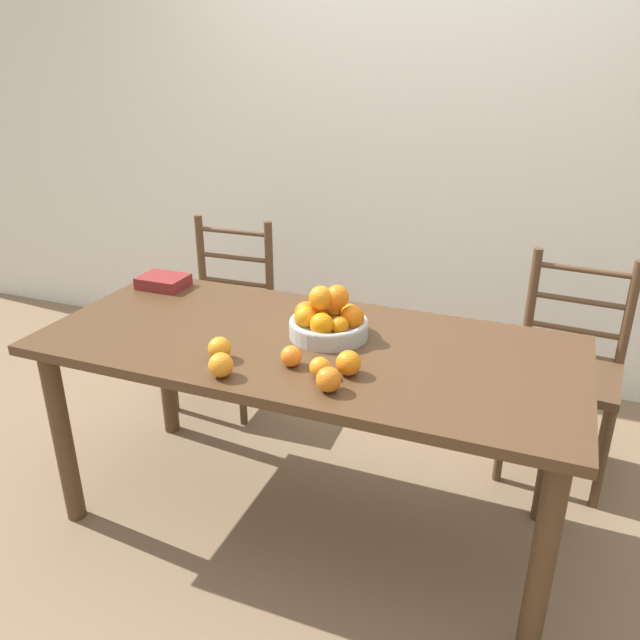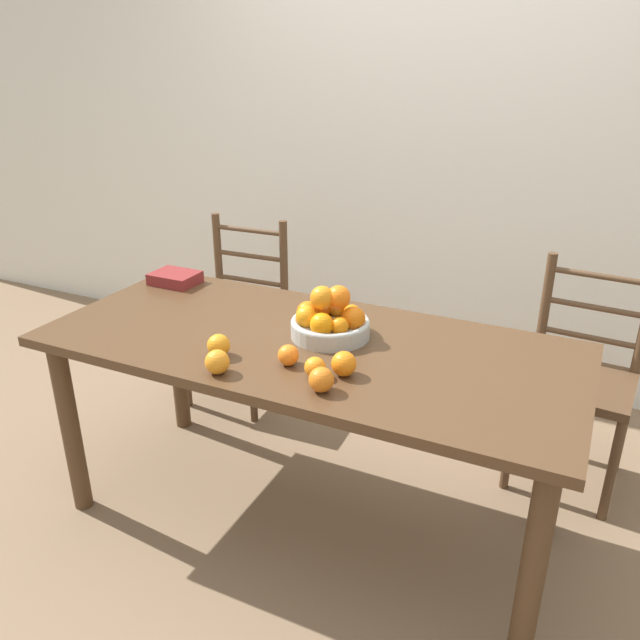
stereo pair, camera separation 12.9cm
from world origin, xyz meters
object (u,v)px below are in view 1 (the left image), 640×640
(orange_loose_1, at_px, (320,368))
(orange_loose_3, at_px, (220,348))
(orange_loose_0, at_px, (349,363))
(orange_loose_2, at_px, (221,365))
(orange_loose_4, at_px, (291,356))
(orange_loose_5, at_px, (329,380))
(chair_left, at_px, (225,317))
(fruit_bowl, at_px, (328,319))
(chair_right, at_px, (566,372))
(book_stack, at_px, (163,282))

(orange_loose_1, distance_m, orange_loose_3, 0.34)
(orange_loose_0, xyz_separation_m, orange_loose_2, (-0.35, -0.15, -0.00))
(orange_loose_4, relative_size, orange_loose_5, 0.90)
(orange_loose_4, height_order, chair_left, chair_left)
(orange_loose_4, bearing_deg, orange_loose_5, -32.79)
(orange_loose_1, xyz_separation_m, orange_loose_4, (-0.11, 0.04, 0.00))
(chair_left, bearing_deg, fruit_bowl, -41.35)
(orange_loose_4, xyz_separation_m, chair_left, (-0.77, 0.90, -0.34))
(orange_loose_5, xyz_separation_m, chair_left, (-0.94, 1.01, -0.34))
(orange_loose_4, bearing_deg, orange_loose_3, -170.13)
(orange_loose_1, height_order, orange_loose_5, orange_loose_5)
(orange_loose_4, height_order, orange_loose_5, orange_loose_5)
(orange_loose_5, bearing_deg, fruit_bowl, 111.15)
(chair_right, distance_m, book_stack, 1.71)
(fruit_bowl, height_order, orange_loose_0, fruit_bowl)
(orange_loose_5, bearing_deg, orange_loose_3, 170.64)
(orange_loose_1, relative_size, orange_loose_2, 0.85)
(book_stack, bearing_deg, orange_loose_2, -44.01)
(orange_loose_1, distance_m, orange_loose_5, 0.09)
(orange_loose_4, bearing_deg, orange_loose_2, -139.97)
(orange_loose_1, height_order, chair_right, chair_right)
(chair_left, distance_m, chair_right, 1.60)
(orange_loose_0, distance_m, orange_loose_4, 0.18)
(chair_left, bearing_deg, orange_loose_4, -51.68)
(orange_loose_1, distance_m, orange_loose_4, 0.12)
(book_stack, bearing_deg, fruit_bowl, -14.10)
(orange_loose_2, distance_m, orange_loose_5, 0.34)
(orange_loose_2, relative_size, orange_loose_5, 1.02)
(orange_loose_3, distance_m, orange_loose_5, 0.40)
(fruit_bowl, height_order, orange_loose_3, fruit_bowl)
(fruit_bowl, height_order, orange_loose_1, fruit_bowl)
(orange_loose_0, height_order, chair_right, chair_right)
(fruit_bowl, relative_size, book_stack, 1.43)
(orange_loose_3, xyz_separation_m, chair_right, (1.06, 0.94, -0.34))
(chair_left, distance_m, book_stack, 0.55)
(orange_loose_1, bearing_deg, chair_right, 52.48)
(orange_loose_5, bearing_deg, orange_loose_1, 127.99)
(chair_right, bearing_deg, orange_loose_5, -118.83)
(orange_loose_4, relative_size, chair_left, 0.07)
(chair_right, bearing_deg, orange_loose_3, -133.82)
(orange_loose_3, bearing_deg, orange_loose_2, -57.99)
(chair_left, height_order, book_stack, chair_left)
(orange_loose_4, bearing_deg, chair_left, 130.60)
(chair_right, bearing_deg, orange_loose_0, -121.34)
(orange_loose_1, xyz_separation_m, orange_loose_5, (0.05, -0.07, 0.00))
(fruit_bowl, relative_size, orange_loose_1, 4.21)
(chair_left, bearing_deg, book_stack, -94.72)
(orange_loose_0, height_order, chair_left, chair_left)
(orange_loose_1, bearing_deg, orange_loose_0, 33.22)
(orange_loose_1, bearing_deg, chair_left, 133.27)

